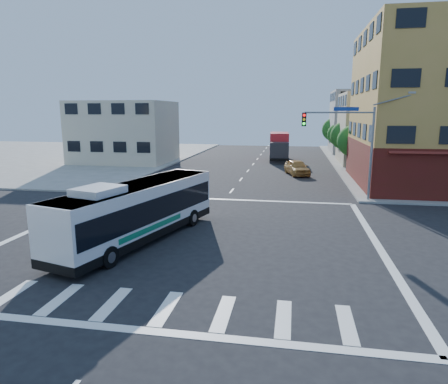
# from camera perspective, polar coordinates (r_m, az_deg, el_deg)

# --- Properties ---
(ground) EXTENTS (120.00, 120.00, 0.00)m
(ground) POSITION_cam_1_polar(r_m,az_deg,el_deg) (21.83, -4.20, -6.37)
(ground) COLOR black
(ground) RESTS_ON ground
(sidewalk_nw) EXTENTS (50.00, 50.00, 0.15)m
(sidewalk_nw) POSITION_cam_1_polar(r_m,az_deg,el_deg) (68.53, -26.05, 4.73)
(sidewalk_nw) COLOR gray
(sidewalk_nw) RESTS_ON ground
(building_east_near) EXTENTS (12.06, 10.06, 9.00)m
(building_east_near) POSITION_cam_1_polar(r_m,az_deg,el_deg) (55.44, 22.53, 8.31)
(building_east_near) COLOR #B7AD8C
(building_east_near) RESTS_ON ground
(building_east_far) EXTENTS (12.06, 10.06, 10.00)m
(building_east_far) POSITION_cam_1_polar(r_m,az_deg,el_deg) (69.16, 20.09, 9.34)
(building_east_far) COLOR #A3A39E
(building_east_far) RESTS_ON ground
(building_west) EXTENTS (12.06, 10.06, 8.00)m
(building_west) POSITION_cam_1_polar(r_m,az_deg,el_deg) (54.87, -14.02, 8.29)
(building_west) COLOR beige
(building_west) RESTS_ON ground
(signal_mast_ne) EXTENTS (7.91, 1.13, 8.07)m
(signal_mast_ne) POSITION_cam_1_polar(r_m,az_deg,el_deg) (31.06, 17.38, 7.80)
(signal_mast_ne) COLOR slate
(signal_mast_ne) RESTS_ON ground
(street_tree_a) EXTENTS (3.60, 3.60, 5.53)m
(street_tree_a) POSITION_cam_1_polar(r_m,az_deg,el_deg) (48.64, 18.08, 7.22)
(street_tree_a) COLOR #362413
(street_tree_a) RESTS_ON ground
(street_tree_b) EXTENTS (3.80, 3.80, 5.79)m
(street_tree_b) POSITION_cam_1_polar(r_m,az_deg,el_deg) (56.55, 16.98, 7.96)
(street_tree_b) COLOR #362413
(street_tree_b) RESTS_ON ground
(street_tree_c) EXTENTS (3.40, 3.40, 5.29)m
(street_tree_c) POSITION_cam_1_polar(r_m,az_deg,el_deg) (64.50, 16.13, 8.11)
(street_tree_c) COLOR #362413
(street_tree_c) RESTS_ON ground
(street_tree_d) EXTENTS (4.00, 4.00, 6.03)m
(street_tree_d) POSITION_cam_1_polar(r_m,az_deg,el_deg) (72.44, 15.50, 8.78)
(street_tree_d) COLOR #362413
(street_tree_d) RESTS_ON ground
(transit_bus) EXTENTS (5.32, 11.52, 3.34)m
(transit_bus) POSITION_cam_1_polar(r_m,az_deg,el_deg) (21.14, -12.13, -2.59)
(transit_bus) COLOR black
(transit_bus) RESTS_ON ground
(box_truck) EXTENTS (2.83, 8.50, 3.78)m
(box_truck) POSITION_cam_1_polar(r_m,az_deg,el_deg) (56.25, 7.89, 6.37)
(box_truck) COLOR #28282E
(box_truck) RESTS_ON ground
(parked_car) EXTENTS (3.14, 5.08, 1.61)m
(parked_car) POSITION_cam_1_polar(r_m,az_deg,el_deg) (43.52, 10.40, 3.48)
(parked_car) COLOR #C08A3F
(parked_car) RESTS_ON ground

